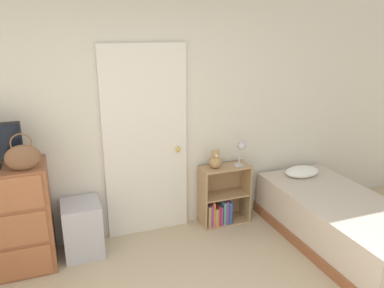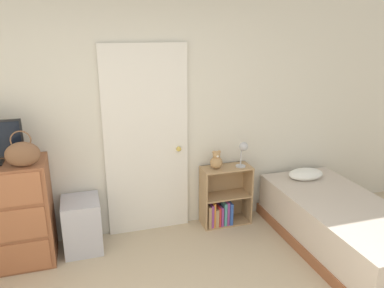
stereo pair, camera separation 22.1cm
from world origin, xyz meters
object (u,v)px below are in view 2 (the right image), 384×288
(bookshelf, at_px, (222,202))
(bed, at_px, (341,226))
(handbag, at_px, (23,154))
(desk_lamp, at_px, (243,149))
(teddy_bear, at_px, (216,161))
(storage_bin, at_px, (82,225))

(bookshelf, distance_m, bed, 1.31)
(handbag, bearing_deg, desk_lamp, 5.61)
(handbag, height_order, desk_lamp, handbag)
(bookshelf, xyz_separation_m, teddy_bear, (-0.09, -0.00, 0.53))
(teddy_bear, relative_size, desk_lamp, 0.73)
(teddy_bear, height_order, bed, teddy_bear)
(bed, bearing_deg, storage_bin, 163.33)
(storage_bin, height_order, bed, bed)
(bookshelf, bearing_deg, bed, -40.43)
(handbag, relative_size, bookshelf, 0.48)
(bookshelf, bearing_deg, handbag, -172.64)
(handbag, bearing_deg, teddy_bear, 7.64)
(teddy_bear, bearing_deg, bookshelf, 0.98)
(bookshelf, bearing_deg, storage_bin, -177.24)
(storage_bin, xyz_separation_m, desk_lamp, (1.81, 0.04, 0.64))
(storage_bin, bearing_deg, teddy_bear, 2.86)
(handbag, distance_m, teddy_bear, 1.99)
(bookshelf, bearing_deg, desk_lamp, -10.57)
(handbag, xyz_separation_m, teddy_bear, (1.94, 0.26, -0.37))
(handbag, height_order, bed, handbag)
(teddy_bear, distance_m, desk_lamp, 0.33)
(bookshelf, distance_m, teddy_bear, 0.53)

